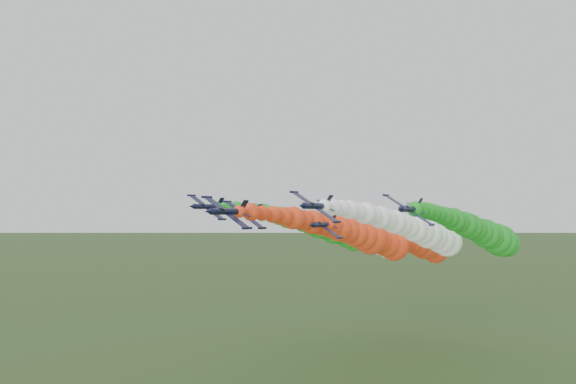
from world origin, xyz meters
name	(u,v)px	position (x,y,z in m)	size (l,w,h in m)	color
jet_lead	(359,235)	(-1.14, 38.86, 32.11)	(15.22, 75.06, 15.51)	#111334
jet_inner_left	(360,235)	(-7.18, 55.12, 31.39)	(15.58, 75.42, 15.88)	#111334
jet_inner_right	(419,231)	(10.43, 49.08, 32.93)	(15.31, 75.15, 15.60)	#111334
jet_outer_left	(324,228)	(-20.03, 59.91, 32.95)	(15.65, 75.49, 15.95)	#111334
jet_outer_right	(484,233)	(23.87, 58.49, 32.41)	(15.02, 74.86, 15.32)	#111334
jet_trail	(410,242)	(2.24, 68.83, 29.34)	(15.40, 75.24, 15.70)	#111334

